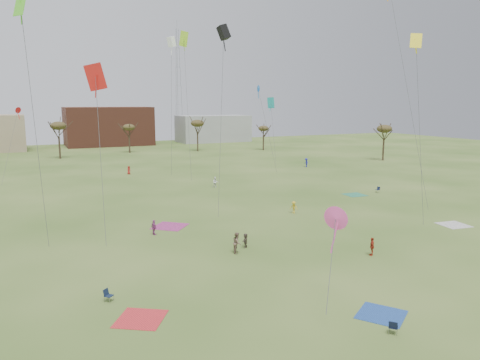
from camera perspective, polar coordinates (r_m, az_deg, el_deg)
name	(u,v)px	position (r m, az deg, el deg)	size (l,w,h in m)	color
ground	(303,268)	(38.76, 7.76, -10.74)	(260.00, 260.00, 0.00)	#34571B
spectator_fore_a	(372,246)	(42.79, 16.02, -7.92)	(0.96, 0.40, 1.63)	#AA2F1D
spectator_fore_b	(237,243)	(41.77, -0.36, -7.77)	(0.92, 0.72, 1.90)	#785D4C
spectator_fore_c	(245,240)	(43.38, 0.68, -7.49)	(1.25, 0.40, 1.35)	brown
flyer_mid_b	(294,207)	(56.75, 6.67, -3.37)	(0.97, 0.56, 1.50)	gold
spectator_mid_d	(154,227)	(48.11, -10.60, -5.79)	(0.93, 0.39, 1.58)	#A4448D
spectator_mid_e	(215,182)	(73.60, -3.09, -0.28)	(0.81, 0.63, 1.66)	white
flyer_far_b	(129,170)	(89.51, -13.60, 1.20)	(0.76, 0.50, 1.57)	#A5211C
flyer_far_c	(306,163)	(97.93, 8.20, 2.16)	(1.19, 0.69, 1.85)	#22259D
blanket_red	(141,319)	(30.78, -12.20, -16.46)	(2.83, 2.83, 0.03)	red
blanket_blue	(381,315)	(31.97, 17.09, -15.65)	(2.80, 2.80, 0.03)	#234B99
blanket_cream	(454,225)	(56.43, 24.94, -5.07)	(2.90, 2.90, 0.03)	beige
blanket_plum	(170,226)	(51.23, -8.67, -5.70)	(3.33, 3.33, 0.03)	#A43276
blanket_olive	(355,195)	(69.70, 14.01, -1.80)	(2.90, 2.90, 0.03)	#2F835F
camp_chair_left	(109,298)	(33.58, -15.94, -13.86)	(0.74, 0.74, 0.87)	#131F36
camp_chair_center	(393,330)	(29.74, 18.43, -17.17)	(0.74, 0.73, 0.87)	#121932
camp_chair_right	(378,191)	(72.43, 16.66, -1.29)	(0.63, 0.59, 0.87)	#131A34
kites_aloft	(197,58)	(63.07, -5.40, 14.84)	(57.42, 61.92, 26.55)	red
tree_line	(104,130)	(110.98, -16.49, 5.92)	(117.44, 49.32, 8.91)	#3A2B1E
building_brick	(108,126)	(152.59, -15.99, 6.43)	(26.00, 16.00, 12.00)	brown
building_grey	(213,129)	(160.28, -3.35, 6.38)	(24.00, 12.00, 9.00)	gray
radio_tower	(178,85)	(163.31, -7.66, 11.53)	(1.51, 1.72, 41.00)	#9EA3A8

